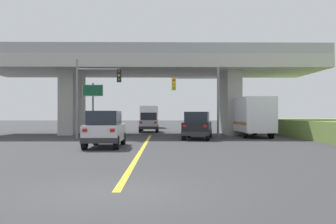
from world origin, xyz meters
name	(u,v)px	position (x,y,z in m)	size (l,w,h in m)	color
ground	(151,134)	(0.00, 26.47, 0.00)	(160.00, 160.00, 0.00)	#353538
overpass_bridge	(151,74)	(0.00, 26.47, 5.64)	(30.55, 9.01, 7.77)	#B7B5AD
lane_divider_stripe	(143,148)	(0.00, 11.91, 0.00)	(0.20, 23.82, 0.01)	yellow
suv_lead	(105,129)	(-2.14, 12.21, 1.01)	(1.91, 4.41, 2.02)	silver
suv_crossing	(197,125)	(3.65, 19.04, 1.01)	(2.65, 4.84, 2.02)	black
box_truck	(252,116)	(8.38, 21.92, 1.66)	(2.33, 7.26, 3.17)	navy
sedan_oncoming	(149,122)	(-0.36, 30.50, 1.01)	(1.93, 4.80, 2.02)	silver
traffic_signal_nearside	(202,93)	(4.09, 20.03, 3.45)	(3.66, 0.36, 5.47)	slate
traffic_signal_farside	(92,89)	(-4.25, 19.41, 3.77)	(3.39, 0.36, 5.95)	slate
highway_sign	(93,96)	(-5.07, 24.32, 3.43)	(1.80, 0.17, 4.60)	#56595E
semi_truck_distant	(149,116)	(-0.76, 42.94, 1.56)	(2.33, 6.65, 2.96)	silver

